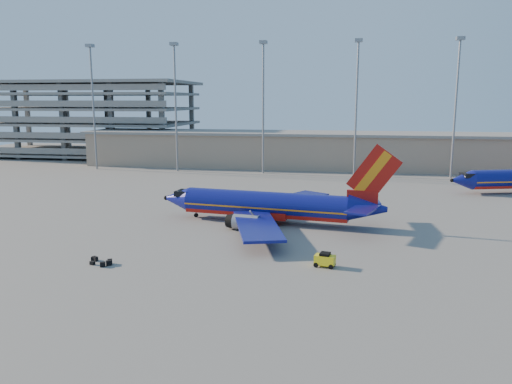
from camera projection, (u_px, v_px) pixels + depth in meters
ground at (245, 223)px, 66.27m from camera, size 220.00×220.00×0.00m
terminal_building at (332, 150)px, 119.97m from camera, size 122.00×16.00×8.50m
parking_garage at (87, 115)px, 146.36m from camera, size 62.00×32.00×21.40m
light_mast_row at (309, 93)px, 106.78m from camera, size 101.60×1.60×28.65m
aircraft_main at (271, 206)px, 66.18m from camera, size 32.15×30.75×10.91m
baggage_tug at (325, 259)px, 48.92m from camera, size 2.20×1.59×1.43m
luggage_pile at (101, 261)px, 49.92m from camera, size 2.85×2.21×0.51m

